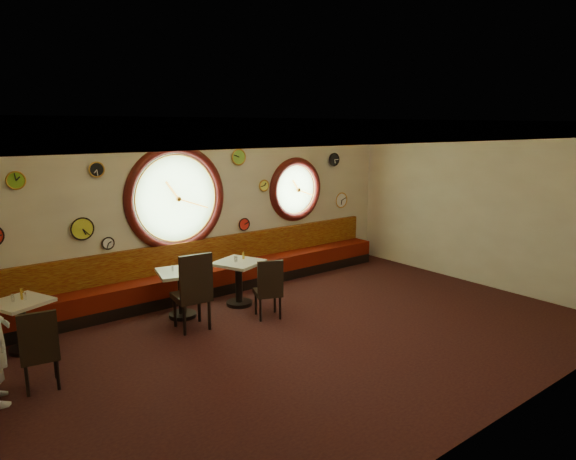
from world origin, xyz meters
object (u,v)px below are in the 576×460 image
object	(u,v)px
condiment_b_bottle	(188,265)
condiment_b_pepper	(184,268)
table_b	(182,288)
condiment_c_salt	(235,259)
table_a	(22,319)
chair_a	(39,345)
table_c	(239,277)
condiment_c_pepper	(237,259)
condiment_b_salt	(172,268)
chair_b	(194,287)
condiment_a_pepper	(25,296)
condiment_a_salt	(13,298)
condiment_c_bottle	(243,255)
condiment_a_bottle	(22,294)
chair_c	(269,285)

from	to	relation	value
condiment_b_bottle	condiment_b_pepper	bearing A→B (deg)	-144.27
table_b	condiment_c_salt	world-z (taller)	condiment_c_salt
table_a	chair_a	size ratio (longest dim) A/B	1.41
table_b	chair_a	xyz separation A→B (m)	(-2.45, -1.19, 0.08)
table_c	condiment_c_pepper	size ratio (longest dim) A/B	10.84
condiment_c_pepper	condiment_b_salt	bearing A→B (deg)	171.81
chair_b	condiment_a_pepper	xyz separation A→B (m)	(-2.21, 0.81, 0.10)
chair_a	condiment_a_pepper	xyz separation A→B (m)	(0.13, 1.33, 0.23)
condiment_a_salt	condiment_c_bottle	bearing A→B (deg)	-2.88
condiment_a_salt	condiment_c_salt	size ratio (longest dim) A/B	1.07
table_b	condiment_a_bottle	world-z (taller)	condiment_a_bottle
condiment_c_salt	condiment_c_bottle	bearing A→B (deg)	19.88
chair_b	condiment_a_salt	size ratio (longest dim) A/B	7.01
condiment_b_bottle	condiment_c_bottle	xyz separation A→B (m)	(1.08, -0.04, 0.00)
chair_b	condiment_b_bottle	distance (m)	0.75
condiment_a_pepper	condiment_c_bottle	xyz separation A→B (m)	(3.55, -0.16, 0.07)
chair_b	condiment_b_pepper	size ratio (longest dim) A/B	7.26
condiment_c_salt	chair_b	bearing A→B (deg)	-153.14
condiment_b_pepper	condiment_a_bottle	world-z (taller)	condiment_a_bottle
table_a	condiment_b_pepper	bearing A→B (deg)	-5.31
table_c	condiment_c_salt	distance (m)	0.36
table_c	chair_b	bearing A→B (deg)	-154.50
chair_a	condiment_a_salt	bearing A→B (deg)	100.15
table_c	condiment_c_bottle	distance (m)	0.41
condiment_a_pepper	condiment_c_pepper	bearing A→B (deg)	-4.05
condiment_b_pepper	condiment_c_bottle	bearing A→B (deg)	2.26
chair_b	condiment_b_salt	bearing A→B (deg)	95.43
table_c	condiment_c_bottle	xyz separation A→B (m)	(0.16, 0.08, 0.37)
table_a	chair_a	distance (m)	1.35
chair_c	condiment_c_bottle	xyz separation A→B (m)	(0.13, 0.96, 0.29)
condiment_a_salt	condiment_c_pepper	bearing A→B (deg)	-4.27
condiment_b_pepper	chair_b	bearing A→B (deg)	-103.75
condiment_c_pepper	condiment_b_bottle	xyz separation A→B (m)	(-0.89, 0.11, 0.02)
condiment_a_salt	condiment_a_bottle	bearing A→B (deg)	16.40
condiment_b_pepper	condiment_b_bottle	distance (m)	0.15
chair_c	condiment_c_salt	xyz separation A→B (m)	(-0.10, 0.88, 0.28)
condiment_c_pepper	condiment_b_bottle	size ratio (longest dim) A/B	0.62
condiment_b_salt	condiment_a_pepper	bearing A→B (deg)	178.11
table_c	condiment_c_bottle	world-z (taller)	condiment_c_bottle
condiment_b_salt	condiment_c_bottle	world-z (taller)	condiment_c_bottle
condiment_c_bottle	condiment_b_bottle	bearing A→B (deg)	177.98
condiment_b_pepper	condiment_a_bottle	distance (m)	2.39
chair_a	table_b	bearing A→B (deg)	35.35
table_a	condiment_b_pepper	xyz separation A→B (m)	(2.41, -0.22, 0.38)
condiment_a_salt	condiment_c_pepper	size ratio (longest dim) A/B	1.26
table_c	chair_c	xyz separation A→B (m)	(0.03, -0.88, 0.07)
chair_a	condiment_a_salt	world-z (taller)	chair_a
chair_a	condiment_b_pepper	distance (m)	2.74
condiment_c_pepper	table_a	bearing A→B (deg)	175.77
table_b	condiment_b_bottle	distance (m)	0.40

